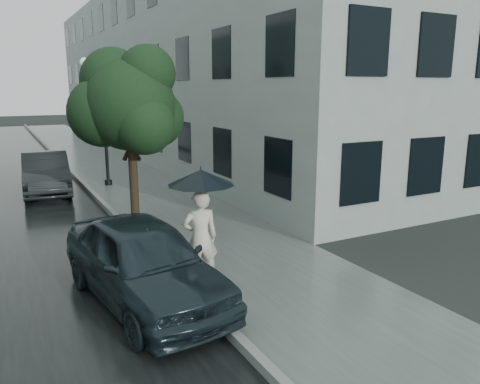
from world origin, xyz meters
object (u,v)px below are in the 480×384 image
street_tree (129,104)px  car_near (144,261)px  pedestrian (200,238)px  lamp_post (99,113)px  car_far (46,173)px

street_tree → car_near: street_tree is taller
pedestrian → lamp_post: bearing=-82.8°
street_tree → car_far: size_ratio=1.11×
lamp_post → car_near: (-1.48, -10.25, -1.94)m
lamp_post → car_near: bearing=-83.1°
lamp_post → pedestrian: bearing=-76.9°
car_far → car_near: bearing=-82.7°
car_near → car_far: 9.93m
street_tree → car_near: size_ratio=1.10×
pedestrian → car_far: 9.85m
pedestrian → lamp_post: (0.34, 10.04, 1.76)m
pedestrian → car_far: (-1.68, 9.70, -0.20)m
lamp_post → car_near: lamp_post is taller
lamp_post → car_near: size_ratio=1.10×
pedestrian → car_far: size_ratio=0.43×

